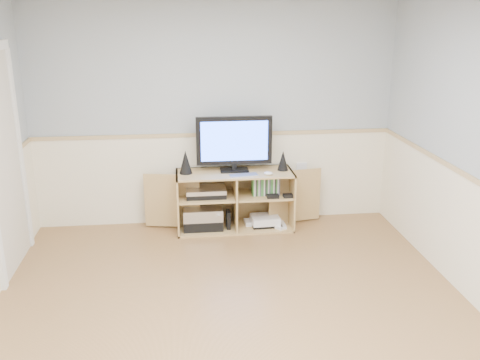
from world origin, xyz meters
name	(u,v)px	position (x,y,z in m)	size (l,w,h in m)	color
room	(227,173)	(-0.06, 0.12, 1.22)	(4.04, 4.54, 2.54)	#A9784B
media_cabinet	(234,198)	(0.20, 2.04, 0.33)	(2.00, 0.48, 0.65)	tan
monitor	(234,142)	(0.20, 2.03, 0.98)	(0.82, 0.18, 0.61)	black
speaker_left	(186,162)	(-0.33, 2.00, 0.78)	(0.14, 0.14, 0.26)	black
speaker_right	(283,161)	(0.73, 2.00, 0.76)	(0.12, 0.12, 0.22)	black
keyboard	(244,175)	(0.28, 1.84, 0.66)	(0.30, 0.12, 0.01)	silver
mouse	(268,173)	(0.54, 1.84, 0.67)	(0.10, 0.06, 0.04)	white
av_components	(204,211)	(-0.15, 1.98, 0.22)	(0.52, 0.32, 0.47)	black
game_consoles	(264,221)	(0.53, 1.97, 0.07)	(0.45, 0.30, 0.11)	white
game_cases	(266,186)	(0.54, 1.96, 0.48)	(0.30, 0.14, 0.19)	#3F8C3F
wall_outlet	(302,168)	(1.00, 2.23, 0.60)	(0.12, 0.03, 0.12)	white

